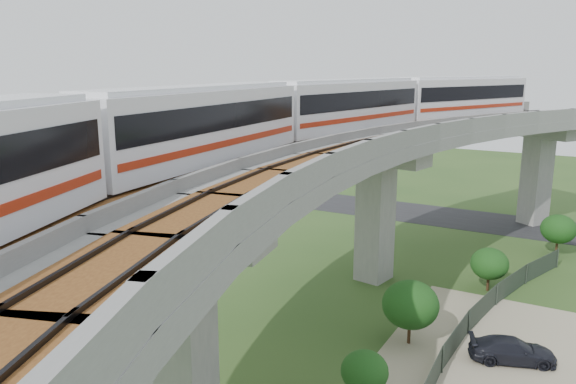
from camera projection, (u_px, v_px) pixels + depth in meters
name	position (u px, v px, depth m)	size (l,w,h in m)	color
ground	(292.00, 334.00, 31.89)	(160.00, 160.00, 0.00)	#2B4A1D
asphalt_road	(434.00, 215.00, 57.41)	(60.00, 8.00, 0.03)	#232326
viaduct	(359.00, 186.00, 28.08)	(19.58, 73.98, 11.40)	#99968E
metro_train	(314.00, 115.00, 30.51)	(11.41, 61.31, 3.64)	white
fence	(469.00, 366.00, 27.06)	(3.87, 38.73, 1.50)	#2D382D
tree_0	(558.00, 229.00, 44.57)	(2.72, 2.72, 3.43)	#382314
tree_1	(489.00, 264.00, 37.72)	(2.51, 2.51, 3.00)	#382314
tree_2	(410.00, 305.00, 30.32)	(3.07, 3.07, 3.61)	#382314
tree_3	(365.00, 371.00, 23.62)	(2.03, 2.03, 3.21)	#382314
car_dark	(512.00, 350.00, 28.78)	(1.74, 4.29, 1.25)	black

